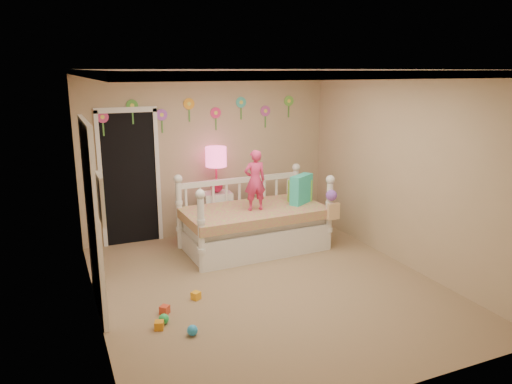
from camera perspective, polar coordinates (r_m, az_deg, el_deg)
name	(u,v)px	position (r m, az deg, el deg)	size (l,w,h in m)	color
floor	(268,286)	(6.15, 1.38, -10.91)	(4.00, 4.50, 0.01)	#7F684C
ceiling	(269,70)	(5.56, 1.55, 14.12)	(4.00, 4.50, 0.01)	white
back_wall	(209,154)	(7.77, -5.52, 4.47)	(4.00, 0.01, 2.60)	tan
left_wall	(90,202)	(5.23, -18.88, -1.08)	(0.01, 4.50, 2.60)	tan
right_wall	(405,170)	(6.78, 17.01, 2.47)	(0.01, 4.50, 2.60)	tan
crown_molding	(269,72)	(5.56, 1.55, 13.81)	(4.00, 4.50, 0.06)	white
daybed	(254,212)	(7.16, -0.24, -2.36)	(2.09, 1.12, 1.13)	white
pillow_turquoise	(301,189)	(7.37, 5.32, 0.33)	(0.43, 0.15, 0.43)	#28CBA9
pillow_lime	(300,191)	(7.48, 5.15, 0.15)	(0.35, 0.13, 0.33)	#75CA3D
child	(255,180)	(6.93, -0.13, 1.37)	(0.32, 0.21, 0.88)	#E5346E
nightstand	(217,215)	(7.75, -4.56, -2.65)	(0.44, 0.33, 0.73)	white
table_lamp	(216,162)	(7.55, -4.69, 3.46)	(0.33, 0.33, 0.72)	#D91C4D
closet_doorway	(130,177)	(7.53, -14.52, 1.70)	(0.90, 0.04, 2.07)	black
flower_decals	(203,113)	(7.65, -6.25, 9.13)	(3.40, 0.02, 0.50)	#B2668C
mirror_closet	(93,217)	(5.58, -18.53, -2.76)	(0.07, 1.30, 2.10)	white
wall_picture	(101,199)	(4.30, -17.70, -0.76)	(0.05, 0.34, 0.42)	white
hanging_bag	(332,206)	(7.12, 8.85, -1.60)	(0.20, 0.16, 0.36)	beige
toy_scatter	(187,303)	(5.67, -8.03, -12.71)	(0.80, 1.30, 0.11)	#996666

